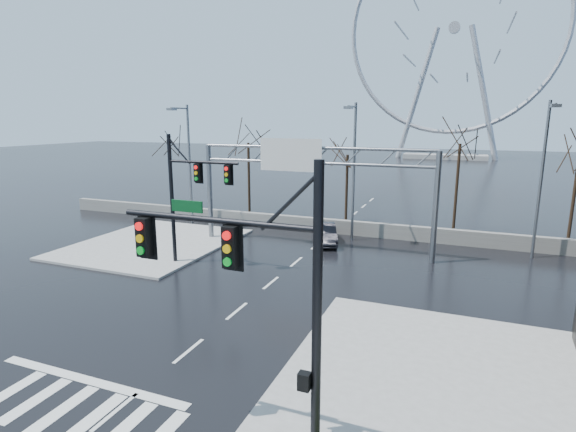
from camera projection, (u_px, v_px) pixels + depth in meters
The scene contains 16 objects.
ground at pixel (189, 351), 17.53m from camera, with size 260.00×260.00×0.00m, color black.
sidewalk_right_ext at pixel (463, 375), 15.74m from camera, with size 12.00×10.00×0.15m, color gray.
sidewalk_far at pixel (154, 243), 32.37m from camera, with size 10.00×12.00×0.15m, color gray.
barrier_wall at pixel (332, 226), 35.59m from camera, with size 52.00×0.50×1.10m, color slate.
signal_mast_near at pixel (264, 286), 10.98m from camera, with size 5.52×0.41×8.00m.
signal_mast_far at pixel (187, 188), 26.76m from camera, with size 4.72×0.41×8.00m.
sign_gantry at pixel (307, 175), 30.16m from camera, with size 16.36×0.40×7.60m.
streetlight_left at pixel (187, 156), 37.10m from camera, with size 0.50×2.55×10.00m.
streetlight_mid at pixel (353, 161), 32.07m from camera, with size 0.50×2.55×10.00m.
streetlight_right at pixel (543, 168), 27.75m from camera, with size 0.50×2.55×10.00m.
tree_far_left at pixel (170, 153), 44.63m from camera, with size 3.50×3.50×7.00m.
tree_left at pixel (248, 151), 40.85m from camera, with size 3.75×3.75×7.50m.
tree_center at pixel (347, 163), 38.70m from camera, with size 3.25×3.25×6.50m.
tree_right at pixel (459, 154), 34.33m from camera, with size 3.90×3.90×7.80m.
ferris_wheel at pixel (454, 37), 96.52m from camera, with size 45.00×6.00×50.91m.
car at pixel (325, 234), 32.58m from camera, with size 1.51×4.33×1.43m, color black.
Camera 1 is at (9.50, -13.46, 8.87)m, focal length 28.00 mm.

